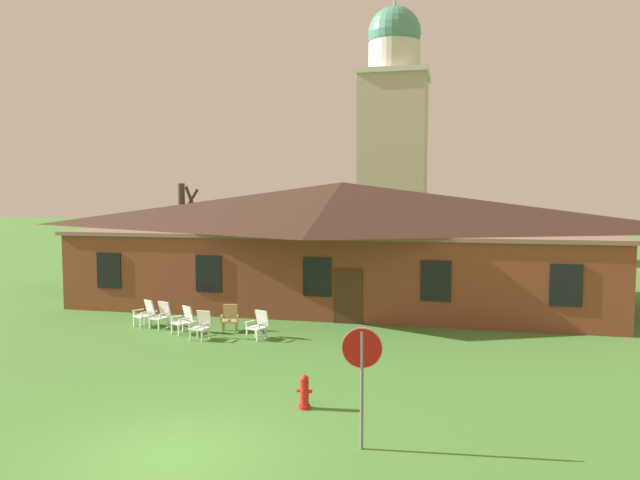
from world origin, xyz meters
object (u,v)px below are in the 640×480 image
Objects in this scene: lawn_chair_left_end at (184,319)px; lawn_chair_right_end at (230,317)px; lawn_chair_by_porch at (145,313)px; lawn_chair_far_side at (259,324)px; lawn_chair_near_door at (161,314)px; lawn_chair_middle at (201,324)px; stop_sign at (362,363)px; fire_hydrant at (304,392)px.

lawn_chair_right_end is (1.49, 0.69, 0.00)m from lawn_chair_left_end.
lawn_chair_by_porch is 4.90m from lawn_chair_far_side.
lawn_chair_near_door and lawn_chair_left_end have the same top height.
lawn_chair_near_door is 4.15m from lawn_chair_far_side.
lawn_chair_by_porch is at bearing 154.07° from lawn_chair_middle.
lawn_chair_right_end is (2.70, 0.07, 0.00)m from lawn_chair_near_door.
lawn_chair_right_end is (-6.20, 8.77, -1.21)m from stop_sign.
lawn_chair_by_porch and lawn_chair_left_end have the same top height.
lawn_chair_right_end is at bearing 24.81° from lawn_chair_left_end.
lawn_chair_near_door and lawn_chair_middle have the same top height.
fire_hydrant is at bearing -62.26° from lawn_chair_far_side.
lawn_chair_by_porch and lawn_chair_far_side have the same top height.
lawn_chair_middle is at bearing -29.77° from lawn_chair_near_door.
lawn_chair_near_door is (-8.90, 8.69, -1.21)m from stop_sign.
lawn_chair_near_door is 1.00× the size of lawn_chair_middle.
lawn_chair_by_porch is 0.75m from lawn_chair_near_door.
lawn_chair_far_side is at bearing 117.74° from fire_hydrant.
lawn_chair_left_end is (1.95, -0.78, 0.00)m from lawn_chair_by_porch.
stop_sign is at bearing -42.60° from lawn_chair_by_porch.
lawn_chair_left_end and lawn_chair_middle have the same top height.
lawn_chair_left_end is at bearing 177.15° from lawn_chair_far_side.
lawn_chair_right_end is at bearing 125.26° from stop_sign.
lawn_chair_middle reaches higher than fire_hydrant.
lawn_chair_near_door is at bearing -12.94° from lawn_chair_by_porch.
stop_sign is at bearing -47.94° from lawn_chair_middle.
lawn_chair_middle is 1.00× the size of lawn_chair_far_side.
lawn_chair_by_porch is 1.00× the size of lawn_chair_left_end.
lawn_chair_middle and lawn_chair_far_side have the same top height.
lawn_chair_left_end reaches higher than fire_hydrant.
lawn_chair_near_door and lawn_chair_right_end have the same top height.
lawn_chair_middle is 1.21× the size of fire_hydrant.
lawn_chair_left_end is at bearing 133.57° from stop_sign.
lawn_chair_by_porch is at bearing 137.40° from stop_sign.
lawn_chair_near_door is 2.52m from lawn_chair_middle.
lawn_chair_far_side is at bearing 14.72° from lawn_chair_middle.
stop_sign reaches higher than lawn_chair_near_door.
lawn_chair_middle is 1.96m from lawn_chair_far_side.
stop_sign is 10.81m from lawn_chair_right_end.
lawn_chair_far_side is at bearing -10.86° from lawn_chair_by_porch.
lawn_chair_left_end is (1.22, -0.61, 0.00)m from lawn_chair_near_door.
lawn_chair_left_end is at bearing -21.83° from lawn_chair_by_porch.
lawn_chair_by_porch is at bearing 178.44° from lawn_chair_right_end.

